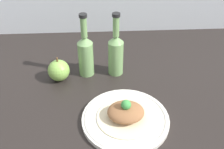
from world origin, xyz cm
name	(u,v)px	position (x,y,z in cm)	size (l,w,h in cm)	color
ground_plane	(132,99)	(0.00, 0.00, -2.00)	(180.00, 110.00, 4.00)	black
plate	(125,119)	(-3.99, -12.80, 1.00)	(29.13, 29.13, 1.88)	silver
plated_food	(126,113)	(-3.99, -12.80, 3.84)	(19.20, 19.20, 7.43)	beige
cider_bottle_left	(86,53)	(-17.45, 14.99, 9.70)	(6.12, 6.12, 26.34)	#729E5B
cider_bottle_right	(116,53)	(-5.44, 14.99, 9.70)	(6.12, 6.12, 26.34)	#729E5B
apple	(59,70)	(-28.30, 11.58, 4.31)	(8.61, 8.61, 10.26)	#84B74C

